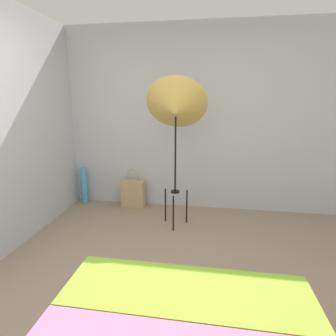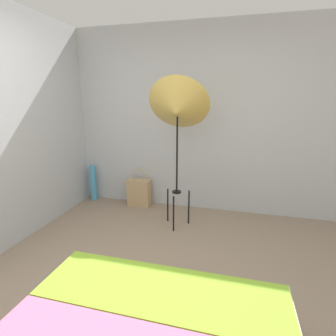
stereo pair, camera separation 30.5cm
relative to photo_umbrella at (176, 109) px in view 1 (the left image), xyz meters
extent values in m
plane|color=gray|center=(0.00, -1.54, -1.49)|extent=(14.00, 14.00, 0.00)
cube|color=#B7BCC1|center=(0.00, 0.67, -0.19)|extent=(8.00, 0.05, 2.60)
cube|color=#B7BCC1|center=(-1.69, -0.54, -0.19)|extent=(0.05, 8.00, 2.60)
cube|color=#84B72D|center=(0.29, -1.72, -1.07)|extent=(1.57, 0.49, 0.04)
cylinder|color=black|center=(0.00, -0.16, -1.26)|extent=(0.02, 0.02, 0.46)
cylinder|color=black|center=(-0.14, 0.08, -1.26)|extent=(0.02, 0.02, 0.46)
cylinder|color=black|center=(0.14, 0.08, -1.26)|extent=(0.02, 0.02, 0.46)
cylinder|color=black|center=(0.00, 0.00, -1.03)|extent=(0.11, 0.11, 0.02)
cylinder|color=black|center=(0.00, 0.00, -0.51)|extent=(0.02, 0.02, 1.04)
cone|color=#D1B251|center=(0.00, 0.00, 0.01)|extent=(0.74, 0.59, 0.73)
cube|color=tan|center=(-0.71, 0.51, -1.28)|extent=(0.34, 0.17, 0.41)
torus|color=tan|center=(-0.71, 0.51, -1.00)|extent=(0.20, 0.01, 0.20)
cylinder|color=#4CA3D1|center=(-1.51, 0.53, -1.20)|extent=(0.10, 0.10, 0.57)
camera|label=1|loc=(0.39, -3.13, 0.12)|focal=28.00mm
camera|label=2|loc=(0.69, -3.06, 0.12)|focal=28.00mm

